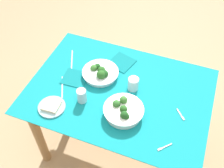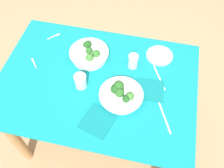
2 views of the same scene
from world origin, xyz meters
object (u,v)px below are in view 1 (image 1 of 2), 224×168
(water_glass_side, at_px, (133,84))
(table_knife_left, at_px, (72,59))
(water_glass_center, at_px, (82,96))
(napkin_folded_upper, at_px, (122,62))
(broccoli_bowl_far, at_px, (123,111))
(napkin_folded_lower, at_px, (75,78))
(bread_side_plate, at_px, (52,106))
(fork_by_far_bowl, at_px, (164,147))
(table_knife_right, at_px, (62,87))
(broccoli_bowl_near, at_px, (100,73))
(fork_by_near_bowl, at_px, (181,115))

(water_glass_side, relative_size, table_knife_left, 0.47)
(water_glass_center, bearing_deg, napkin_folded_upper, -105.87)
(broccoli_bowl_far, bearing_deg, napkin_folded_lower, -21.88)
(bread_side_plate, height_order, fork_by_far_bowl, bread_side_plate)
(table_knife_right, bearing_deg, napkin_folded_upper, -65.86)
(broccoli_bowl_near, distance_m, table_knife_left, 0.29)
(broccoli_bowl_far, bearing_deg, table_knife_left, -32.43)
(broccoli_bowl_near, bearing_deg, napkin_folded_lower, 28.61)
(table_knife_left, bearing_deg, water_glass_side, 53.36)
(water_glass_center, relative_size, napkin_folded_lower, 0.58)
(bread_side_plate, distance_m, napkin_folded_lower, 0.29)
(bread_side_plate, xyz_separation_m, napkin_folded_lower, (-0.03, -0.29, -0.01))
(broccoli_bowl_far, bearing_deg, fork_by_near_bowl, -160.19)
(bread_side_plate, relative_size, table_knife_left, 0.88)
(water_glass_side, distance_m, napkin_folded_lower, 0.43)
(napkin_folded_lower, bearing_deg, bread_side_plate, 84.37)
(table_knife_left, distance_m, napkin_folded_lower, 0.21)
(napkin_folded_lower, bearing_deg, fork_by_near_bowl, 176.60)
(table_knife_left, bearing_deg, napkin_folded_lower, 8.24)
(bread_side_plate, relative_size, fork_by_near_bowl, 2.33)
(napkin_folded_upper, bearing_deg, bread_side_plate, 62.95)
(fork_by_far_bowl, xyz_separation_m, fork_by_near_bowl, (-0.05, -0.27, 0.00))
(bread_side_plate, bearing_deg, water_glass_center, -142.55)
(broccoli_bowl_far, distance_m, water_glass_center, 0.30)
(table_knife_left, bearing_deg, fork_by_far_bowl, 35.58)
(fork_by_near_bowl, bearing_deg, table_knife_right, -126.80)
(broccoli_bowl_near, distance_m, bread_side_plate, 0.43)
(broccoli_bowl_far, relative_size, water_glass_center, 2.57)
(water_glass_side, relative_size, table_knife_right, 0.48)
(water_glass_side, relative_size, fork_by_far_bowl, 1.23)
(water_glass_side, bearing_deg, broccoli_bowl_near, -6.54)
(fork_by_far_bowl, height_order, table_knife_left, same)
(fork_by_far_bowl, bearing_deg, water_glass_side, -95.86)
(fork_by_far_bowl, bearing_deg, fork_by_near_bowl, -146.10)
(water_glass_center, height_order, napkin_folded_upper, water_glass_center)
(bread_side_plate, relative_size, water_glass_center, 1.80)
(table_knife_right, distance_m, napkin_folded_upper, 0.50)
(table_knife_right, bearing_deg, fork_by_far_bowl, -131.65)
(broccoli_bowl_near, relative_size, water_glass_center, 2.62)
(fork_by_far_bowl, bearing_deg, napkin_folded_lower, -69.13)
(fork_by_far_bowl, distance_m, napkin_folded_upper, 0.76)
(table_knife_left, bearing_deg, table_knife_right, -11.86)
(table_knife_right, height_order, napkin_folded_upper, napkin_folded_upper)
(fork_by_far_bowl, xyz_separation_m, napkin_folded_lower, (0.74, -0.31, 0.00))
(water_glass_center, distance_m, fork_by_near_bowl, 0.67)
(fork_by_near_bowl, relative_size, napkin_folded_upper, 0.46)
(water_glass_center, xyz_separation_m, table_knife_left, (0.25, -0.34, -0.05))
(water_glass_side, bearing_deg, bread_side_plate, 37.87)
(napkin_folded_upper, bearing_deg, broccoli_bowl_near, 62.49)
(napkin_folded_lower, bearing_deg, table_knife_left, -56.99)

